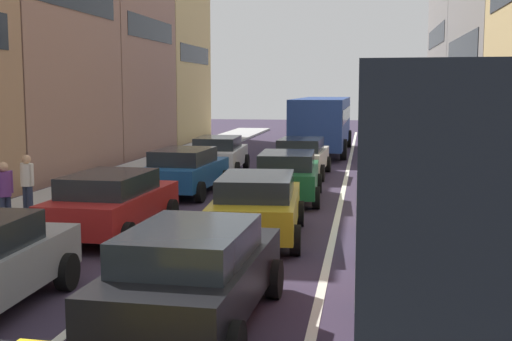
# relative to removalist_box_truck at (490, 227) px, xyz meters

# --- Properties ---
(sidewalk_left) EXTENTS (2.60, 64.00, 0.14)m
(sidewalk_left) POSITION_rel_removalist_box_truck_xyz_m (-10.39, 15.34, -1.90)
(sidewalk_left) COLOR #A7A7A7
(sidewalk_left) RESTS_ON ground
(lane_stripe_left) EXTENTS (0.16, 60.00, 0.01)m
(lane_stripe_left) POSITION_rel_removalist_box_truck_xyz_m (-5.39, 15.34, -1.97)
(lane_stripe_left) COLOR silver
(lane_stripe_left) RESTS_ON ground
(lane_stripe_right) EXTENTS (0.16, 60.00, 0.01)m
(lane_stripe_right) POSITION_rel_removalist_box_truck_xyz_m (-1.99, 15.34, -1.97)
(lane_stripe_right) COLOR silver
(lane_stripe_right) RESTS_ON ground
(removalist_box_truck) EXTENTS (2.97, 7.79, 3.58)m
(removalist_box_truck) POSITION_rel_removalist_box_truck_xyz_m (0.00, 0.00, 0.00)
(removalist_box_truck) COLOR #A51E1E
(removalist_box_truck) RESTS_ON ground
(sedan_centre_lane_second) EXTENTS (2.19, 4.36, 1.49)m
(sedan_centre_lane_second) POSITION_rel_removalist_box_truck_xyz_m (-3.71, 1.85, -1.18)
(sedan_centre_lane_second) COLOR black
(sedan_centre_lane_second) RESTS_ON ground
(hatchback_centre_lane_third) EXTENTS (2.30, 4.41, 1.49)m
(hatchback_centre_lane_third) POSITION_rel_removalist_box_truck_xyz_m (-3.70, 7.52, -1.18)
(hatchback_centre_lane_third) COLOR #B29319
(hatchback_centre_lane_third) RESTS_ON ground
(sedan_left_lane_third) EXTENTS (2.17, 4.36, 1.49)m
(sedan_left_lane_third) POSITION_rel_removalist_box_truck_xyz_m (-7.08, 7.32, -1.18)
(sedan_left_lane_third) COLOR #A51E1E
(sedan_left_lane_third) RESTS_ON ground
(coupe_centre_lane_fourth) EXTENTS (2.23, 4.38, 1.49)m
(coupe_centre_lane_fourth) POSITION_rel_removalist_box_truck_xyz_m (-3.64, 12.92, -1.18)
(coupe_centre_lane_fourth) COLOR #19592D
(coupe_centre_lane_fourth) RESTS_ON ground
(sedan_left_lane_fourth) EXTENTS (2.22, 4.38, 1.49)m
(sedan_left_lane_fourth) POSITION_rel_removalist_box_truck_xyz_m (-7.03, 13.51, -1.18)
(sedan_left_lane_fourth) COLOR #194C8C
(sedan_left_lane_fourth) RESTS_ON ground
(sedan_centre_lane_fifth) EXTENTS (2.15, 4.35, 1.49)m
(sedan_centre_lane_fifth) POSITION_rel_removalist_box_truck_xyz_m (-3.75, 18.59, -1.18)
(sedan_centre_lane_fifth) COLOR beige
(sedan_centre_lane_fifth) RESTS_ON ground
(sedan_left_lane_fifth) EXTENTS (2.23, 4.38, 1.49)m
(sedan_left_lane_fifth) POSITION_rel_removalist_box_truck_xyz_m (-7.11, 18.88, -1.18)
(sedan_left_lane_fifth) COLOR silver
(sedan_left_lane_fifth) RESTS_ON ground
(sedan_right_lane_behind_truck) EXTENTS (2.18, 4.36, 1.49)m
(sedan_right_lane_behind_truck) POSITION_rel_removalist_box_truck_xyz_m (-0.20, 7.33, -1.18)
(sedan_right_lane_behind_truck) COLOR #759EB7
(sedan_right_lane_behind_truck) RESTS_ON ground
(bus_mid_queue_primary) EXTENTS (2.87, 10.52, 2.90)m
(bus_mid_queue_primary) POSITION_rel_removalist_box_truck_xyz_m (-3.53, 28.02, -0.21)
(bus_mid_queue_primary) COLOR navy
(bus_mid_queue_primary) RESTS_ON ground
(pedestrian_mid_sidewalk) EXTENTS (0.49, 0.34, 1.66)m
(pedestrian_mid_sidewalk) POSITION_rel_removalist_box_truck_xyz_m (-10.22, 9.24, -1.03)
(pedestrian_mid_sidewalk) COLOR #262D47
(pedestrian_mid_sidewalk) RESTS_ON ground
(pedestrian_far_sidewalk) EXTENTS (0.34, 0.52, 1.66)m
(pedestrian_far_sidewalk) POSITION_rel_removalist_box_truck_xyz_m (-9.91, 7.54, -1.03)
(pedestrian_far_sidewalk) COLOR #262D47
(pedestrian_far_sidewalk) RESTS_ON ground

